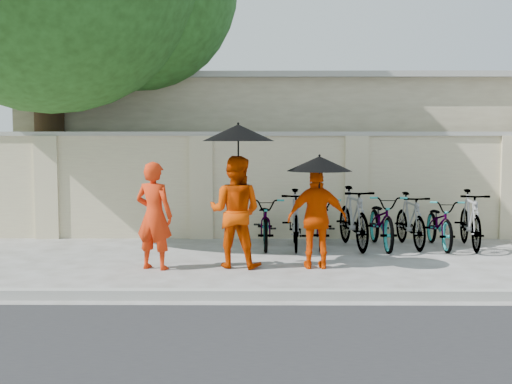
{
  "coord_description": "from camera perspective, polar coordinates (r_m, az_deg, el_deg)",
  "views": [
    {
      "loc": [
        0.15,
        -9.32,
        1.94
      ],
      "look_at": [
        0.08,
        0.8,
        1.1
      ],
      "focal_mm": 45.0,
      "sensor_mm": 36.0,
      "label": 1
    }
  ],
  "objects": [
    {
      "name": "monk_right",
      "position": [
        9.62,
        5.46,
        -2.36
      ],
      "size": [
        0.89,
        0.4,
        1.5
      ],
      "primitive_type": "imported",
      "rotation": [
        0.0,
        0.0,
        3.17
      ],
      "color": "#D93B00",
      "rests_on": "ground"
    },
    {
      "name": "monk_left",
      "position": [
        9.64,
        -9.05,
        -2.09
      ],
      "size": [
        0.68,
        0.56,
        1.61
      ],
      "primitive_type": "imported",
      "rotation": [
        0.0,
        0.0,
        2.79
      ],
      "color": "red",
      "rests_on": "ground"
    },
    {
      "name": "bike_5",
      "position": [
        11.8,
        13.55,
        -2.45
      ],
      "size": [
        0.6,
        1.66,
        0.98
      ],
      "primitive_type": "imported",
      "rotation": [
        0.0,
        0.0,
        0.08
      ],
      "color": "#98979B",
      "rests_on": "ground"
    },
    {
      "name": "bike_6",
      "position": [
        11.88,
        16.04,
        -2.7
      ],
      "size": [
        0.62,
        1.69,
        0.88
      ],
      "primitive_type": "imported",
      "rotation": [
        0.0,
        0.0,
        -0.02
      ],
      "color": "#98979B",
      "rests_on": "ground"
    },
    {
      "name": "kerb",
      "position": [
        7.85,
        -0.7,
        -9.1
      ],
      "size": [
        40.0,
        0.16,
        0.12
      ],
      "primitive_type": "cube",
      "color": "#999991",
      "rests_on": "ground"
    },
    {
      "name": "bike_3",
      "position": [
        11.51,
        8.65,
        -2.26
      ],
      "size": [
        0.75,
        1.87,
        1.09
      ],
      "primitive_type": "imported",
      "rotation": [
        0.0,
        0.0,
        0.13
      ],
      "color": "#98979B",
      "rests_on": "ground"
    },
    {
      "name": "ground",
      "position": [
        9.52,
        -0.5,
        -7.01
      ],
      "size": [
        80.0,
        80.0,
        0.0
      ],
      "primitive_type": "plane",
      "color": "#AAA9A9"
    },
    {
      "name": "parasol_right",
      "position": [
        9.48,
        5.66,
        2.52
      ],
      "size": [
        0.96,
        0.96,
        0.83
      ],
      "color": "black",
      "rests_on": "ground"
    },
    {
      "name": "compound_wall",
      "position": [
        12.59,
        4.29,
        0.44
      ],
      "size": [
        20.0,
        0.3,
        2.0
      ],
      "primitive_type": "cube",
      "color": "beige",
      "rests_on": "ground"
    },
    {
      "name": "monk_center",
      "position": [
        9.68,
        -1.85,
        -1.76
      ],
      "size": [
        0.96,
        0.83,
        1.69
      ],
      "primitive_type": "imported",
      "rotation": [
        0.0,
        0.0,
        2.88
      ],
      "color": "#C23500",
      "rests_on": "ground"
    },
    {
      "name": "building_behind",
      "position": [
        16.43,
        6.89,
        3.52
      ],
      "size": [
        14.0,
        6.0,
        3.2
      ],
      "primitive_type": "cube",
      "color": "beige",
      "rests_on": "ground"
    },
    {
      "name": "bike_4",
      "position": [
        11.64,
        11.14,
        -2.55
      ],
      "size": [
        0.69,
        1.85,
        0.96
      ],
      "primitive_type": "imported",
      "rotation": [
        0.0,
        0.0,
        0.03
      ],
      "color": "#98979B",
      "rests_on": "ground"
    },
    {
      "name": "bike_7",
      "position": [
        11.97,
        18.51,
        -2.33
      ],
      "size": [
        0.69,
        1.77,
        1.04
      ],
      "primitive_type": "imported",
      "rotation": [
        0.0,
        0.0,
        -0.12
      ],
      "color": "#98979B",
      "rests_on": "ground"
    },
    {
      "name": "bike_1",
      "position": [
        11.33,
        3.52,
        -2.44
      ],
      "size": [
        0.54,
        1.76,
        1.05
      ],
      "primitive_type": "imported",
      "rotation": [
        0.0,
        0.0,
        -0.03
      ],
      "color": "#98979B",
      "rests_on": "ground"
    },
    {
      "name": "parasol_center",
      "position": [
        9.53,
        -1.59,
        5.28
      ],
      "size": [
        1.08,
        1.08,
        1.2
      ],
      "color": "black",
      "rests_on": "ground"
    },
    {
      "name": "bike_0",
      "position": [
        11.5,
        0.9,
        -2.67
      ],
      "size": [
        0.62,
        1.74,
        0.91
      ],
      "primitive_type": "imported",
      "rotation": [
        0.0,
        0.0,
        0.01
      ],
      "color": "#98979B",
      "rests_on": "ground"
    },
    {
      "name": "bike_2",
      "position": [
        11.54,
        6.04,
        -2.65
      ],
      "size": [
        0.85,
        1.82,
        0.92
      ],
      "primitive_type": "imported",
      "rotation": [
        0.0,
        0.0,
        -0.14
      ],
      "color": "#98979B",
      "rests_on": "ground"
    }
  ]
}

